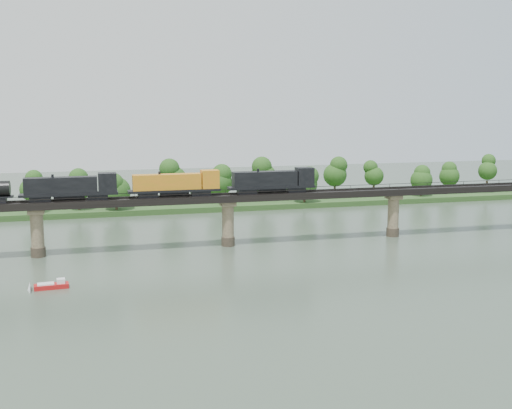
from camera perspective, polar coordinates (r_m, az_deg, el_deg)
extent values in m
plane|color=#354437|center=(114.36, 0.75, -6.89)|extent=(400.00, 400.00, 0.00)
cube|color=#25461C|center=(195.59, -5.95, 0.01)|extent=(300.00, 24.00, 1.60)
cylinder|color=#473A2D|center=(139.64, -18.79, -4.01)|extent=(3.00, 3.00, 2.00)
cylinder|color=#907F5E|center=(138.73, -18.88, -2.20)|extent=(2.60, 2.60, 9.00)
cube|color=#907F5E|center=(138.04, -18.97, -0.57)|extent=(3.20, 3.20, 1.00)
cylinder|color=#473A2D|center=(142.37, -2.50, -3.29)|extent=(3.00, 3.00, 2.00)
cylinder|color=#907F5E|center=(141.48, -2.51, -1.50)|extent=(2.60, 2.60, 9.00)
cube|color=#907F5E|center=(140.80, -2.52, 0.10)|extent=(3.20, 3.20, 1.00)
cylinder|color=#473A2D|center=(155.69, 12.05, -2.41)|extent=(3.00, 3.00, 2.00)
cylinder|color=#907F5E|center=(154.87, 12.10, -0.78)|extent=(2.60, 2.60, 9.00)
cube|color=#907F5E|center=(154.25, 12.15, 0.69)|extent=(3.20, 3.20, 1.00)
cube|color=black|center=(140.61, -2.53, 0.60)|extent=(220.00, 5.00, 1.50)
cube|color=black|center=(139.76, -2.46, 0.89)|extent=(220.00, 0.12, 0.16)
cube|color=black|center=(141.21, -2.59, 0.98)|extent=(220.00, 0.12, 0.16)
cube|color=black|center=(138.08, -2.32, 1.05)|extent=(220.00, 0.10, 0.10)
cube|color=black|center=(142.73, -2.74, 1.31)|extent=(220.00, 0.10, 0.10)
cube|color=black|center=(138.13, -2.32, 0.91)|extent=(0.08, 0.08, 0.70)
cube|color=black|center=(142.77, -2.74, 1.17)|extent=(0.08, 0.08, 0.70)
cylinder|color=#382619|center=(184.95, -19.26, -0.18)|extent=(0.70, 0.70, 3.51)
sphere|color=#1B4413|center=(184.29, -19.34, 1.26)|extent=(6.31, 6.31, 6.31)
sphere|color=#1B4413|center=(183.94, -19.38, 2.16)|extent=(4.73, 4.73, 4.73)
cylinder|color=#382619|center=(186.88, -15.48, 0.07)|extent=(0.70, 0.70, 3.34)
sphere|color=#1B4413|center=(186.26, -15.54, 1.42)|extent=(7.18, 7.18, 7.18)
sphere|color=#1B4413|center=(185.92, -15.57, 2.28)|extent=(5.39, 5.39, 5.39)
cylinder|color=#382619|center=(184.40, -12.30, -0.01)|extent=(0.70, 0.70, 2.83)
sphere|color=#1B4413|center=(183.85, -12.34, 1.15)|extent=(8.26, 8.26, 8.26)
sphere|color=#1B4413|center=(183.55, -12.37, 1.88)|extent=(6.19, 6.19, 6.19)
cylinder|color=#382619|center=(192.19, -7.35, 0.66)|extent=(0.70, 0.70, 3.96)
sphere|color=#1B4413|center=(191.49, -7.38, 2.23)|extent=(8.07, 8.07, 8.07)
sphere|color=#1B4413|center=(191.13, -7.40, 3.21)|extent=(6.05, 6.05, 6.05)
cylinder|color=#382619|center=(192.95, -3.29, 0.65)|extent=(0.70, 0.70, 3.27)
sphere|color=#1B4413|center=(192.37, -3.30, 1.93)|extent=(8.03, 8.03, 8.03)
sphere|color=#1B4413|center=(192.05, -3.31, 2.74)|extent=(6.02, 6.02, 6.02)
cylinder|color=#382619|center=(197.30, 0.66, 0.95)|extent=(0.70, 0.70, 3.92)
sphere|color=#1B4413|center=(196.63, 0.67, 2.45)|extent=(8.29, 8.29, 8.29)
sphere|color=#1B4413|center=(196.28, 0.67, 3.40)|extent=(6.21, 6.21, 6.21)
cylinder|color=#382619|center=(194.03, 4.33, 0.65)|extent=(0.70, 0.70, 3.02)
sphere|color=#1B4413|center=(193.48, 4.34, 1.83)|extent=(7.74, 7.74, 7.74)
sphere|color=#1B4413|center=(193.18, 4.35, 2.57)|extent=(5.80, 5.80, 5.80)
cylinder|color=#382619|center=(206.62, 7.01, 1.23)|extent=(0.70, 0.70, 3.80)
sphere|color=#1B4413|center=(205.99, 7.04, 2.63)|extent=(7.47, 7.47, 7.47)
sphere|color=#1B4413|center=(205.66, 7.05, 3.50)|extent=(5.60, 5.60, 5.60)
cylinder|color=#382619|center=(212.29, 10.41, 1.30)|extent=(0.70, 0.70, 3.38)
sphere|color=#1B4413|center=(211.74, 10.45, 2.51)|extent=(6.23, 6.23, 6.23)
sphere|color=#1B4413|center=(211.44, 10.47, 3.27)|extent=(4.67, 4.67, 4.67)
cylinder|color=#382619|center=(213.48, 14.45, 1.12)|extent=(0.70, 0.70, 2.77)
sphere|color=#1B4413|center=(213.02, 14.49, 2.11)|extent=(7.04, 7.04, 7.04)
sphere|color=#1B4413|center=(212.77, 14.52, 2.72)|extent=(5.28, 5.28, 5.28)
cylinder|color=#382619|center=(224.59, 16.77, 1.43)|extent=(0.70, 0.70, 2.94)
sphere|color=#1B4413|center=(224.13, 16.81, 2.42)|extent=(6.73, 6.73, 6.73)
sphere|color=#1B4413|center=(223.88, 16.84, 3.04)|extent=(5.05, 5.05, 5.05)
cylinder|color=#382619|center=(228.25, 19.82, 1.52)|extent=(0.70, 0.70, 3.94)
sphere|color=#1B4413|center=(227.67, 19.89, 2.83)|extent=(6.17, 6.17, 6.17)
sphere|color=#1B4413|center=(227.37, 19.93, 3.65)|extent=(4.62, 4.62, 4.62)
cube|color=black|center=(144.53, 3.54, 1.35)|extent=(4.13, 2.48, 1.13)
cube|color=black|center=(141.39, -0.83, 1.19)|extent=(4.13, 2.48, 1.13)
cube|color=black|center=(142.76, 1.38, 1.56)|extent=(19.60, 3.10, 0.52)
cube|color=black|center=(142.10, 0.79, 2.30)|extent=(14.44, 2.79, 3.30)
cube|color=black|center=(144.83, 4.33, 2.53)|extent=(3.71, 3.10, 3.92)
cylinder|color=black|center=(142.84, 1.38, 1.33)|extent=(6.19, 1.44, 1.44)
cube|color=black|center=(139.28, -4.95, 1.04)|extent=(4.13, 2.48, 1.13)
cube|color=black|center=(137.81, -9.60, 0.86)|extent=(4.13, 2.48, 1.13)
cube|color=black|center=(138.33, -7.27, 1.25)|extent=(19.60, 3.10, 0.52)
cube|color=orange|center=(137.89, -7.92, 2.01)|extent=(14.44, 2.79, 3.30)
cube|color=orange|center=(139.26, -4.13, 2.27)|extent=(3.71, 3.10, 3.92)
cylinder|color=black|center=(138.41, -7.26, 1.01)|extent=(6.19, 1.44, 1.44)
cube|color=black|center=(137.28, -13.89, 0.69)|extent=(4.13, 2.48, 1.13)
cube|color=black|center=(137.59, -18.62, 0.50)|extent=(4.13, 2.48, 1.13)
cube|color=black|center=(137.21, -16.27, 0.89)|extent=(19.60, 3.10, 0.52)
cube|color=black|center=(137.02, -16.95, 1.66)|extent=(14.44, 2.79, 3.30)
cube|color=black|center=(136.94, -13.07, 1.94)|extent=(3.71, 3.10, 3.92)
cylinder|color=black|center=(137.29, -16.26, 0.66)|extent=(6.19, 1.44, 1.44)
cube|color=#B61415|center=(115.73, -17.73, -6.93)|extent=(5.82, 2.47, 0.80)
cube|color=white|center=(115.60, -18.19, -6.74)|extent=(2.85, 1.91, 0.28)
cube|color=white|center=(115.55, -16.95, -6.51)|extent=(1.46, 1.46, 0.80)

